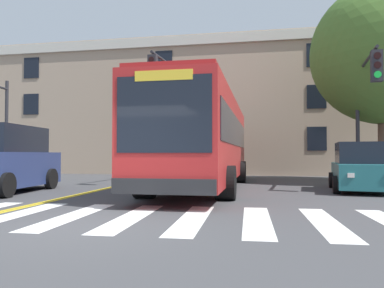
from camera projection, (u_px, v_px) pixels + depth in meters
ground_plane at (87, 226)px, 6.77m from camera, size 120.00×120.00×0.00m
crosswalk at (102, 216)px, 7.79m from camera, size 12.14×3.91×0.01m
lane_line_yellow_inner at (160, 176)px, 22.02m from camera, size 0.12×36.00×0.01m
lane_line_yellow_outer at (163, 176)px, 21.99m from camera, size 0.12×36.00×0.01m
city_bus at (204, 139)px, 14.58m from camera, size 2.97×12.45×3.51m
car_navy_near_lane at (3, 161)px, 12.66m from camera, size 2.59×4.88×2.26m
car_teal_far_lane at (361, 169)px, 13.12m from camera, size 2.32×3.88×1.72m
car_silver_behind_bus at (249, 161)px, 25.09m from camera, size 2.61×4.88×1.78m
traffic_light_near_corner at (365, 96)px, 14.09m from camera, size 0.68×4.43×5.01m
traffic_light_overhead at (169, 97)px, 16.32m from camera, size 0.55×3.63×5.64m
building_facade at (241, 111)px, 26.79m from camera, size 34.75×8.27×8.83m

